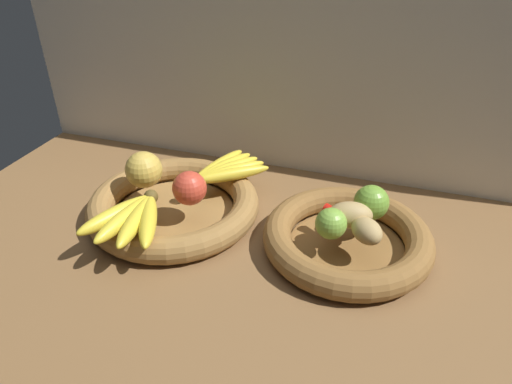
% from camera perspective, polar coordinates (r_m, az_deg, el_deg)
% --- Properties ---
extents(ground_plane, '(1.40, 0.90, 0.03)m').
position_cam_1_polar(ground_plane, '(0.95, 0.44, -5.86)').
color(ground_plane, brown).
extents(back_wall, '(1.40, 0.03, 0.55)m').
position_cam_1_polar(back_wall, '(1.08, 5.55, 16.07)').
color(back_wall, silver).
rests_on(back_wall, ground_plane).
extents(fruit_bowl_left, '(0.36, 0.36, 0.05)m').
position_cam_1_polar(fruit_bowl_left, '(1.00, -10.10, -1.61)').
color(fruit_bowl_left, olive).
rests_on(fruit_bowl_left, ground_plane).
extents(fruit_bowl_right, '(0.32, 0.32, 0.05)m').
position_cam_1_polar(fruit_bowl_right, '(0.91, 11.18, -5.62)').
color(fruit_bowl_right, brown).
rests_on(fruit_bowl_right, ground_plane).
extents(apple_red_right, '(0.07, 0.07, 0.07)m').
position_cam_1_polar(apple_red_right, '(0.93, -8.21, 0.47)').
color(apple_red_right, '#CC422D').
rests_on(apple_red_right, fruit_bowl_left).
extents(apple_golden_left, '(0.08, 0.08, 0.08)m').
position_cam_1_polar(apple_golden_left, '(1.00, -13.69, 2.68)').
color(apple_golden_left, gold).
rests_on(apple_golden_left, fruit_bowl_left).
extents(banana_bunch_front, '(0.17, 0.18, 0.03)m').
position_cam_1_polar(banana_bunch_front, '(0.90, -15.11, -3.08)').
color(banana_bunch_front, yellow).
rests_on(banana_bunch_front, fruit_bowl_left).
extents(banana_bunch_back, '(0.16, 0.18, 0.03)m').
position_cam_1_polar(banana_bunch_back, '(1.03, -3.82, 2.76)').
color(banana_bunch_back, yellow).
rests_on(banana_bunch_back, fruit_bowl_left).
extents(potato_large, '(0.09, 0.07, 0.05)m').
position_cam_1_polar(potato_large, '(0.88, 11.55, -2.79)').
color(potato_large, tan).
rests_on(potato_large, fruit_bowl_right).
extents(potato_small, '(0.08, 0.08, 0.04)m').
position_cam_1_polar(potato_small, '(0.85, 13.53, -4.70)').
color(potato_small, tan).
rests_on(potato_small, fruit_bowl_right).
extents(lime_near, '(0.06, 0.06, 0.06)m').
position_cam_1_polar(lime_near, '(0.84, 9.25, -3.86)').
color(lime_near, '#7AAD3D').
rests_on(lime_near, fruit_bowl_right).
extents(lime_far, '(0.07, 0.07, 0.07)m').
position_cam_1_polar(lime_far, '(0.91, 14.06, -1.26)').
color(lime_far, '#6B9E33').
rests_on(lime_far, fruit_bowl_right).
extents(chili_pepper, '(0.11, 0.07, 0.02)m').
position_cam_1_polar(chili_pepper, '(0.89, 11.51, -3.43)').
color(chili_pepper, red).
rests_on(chili_pepper, fruit_bowl_right).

